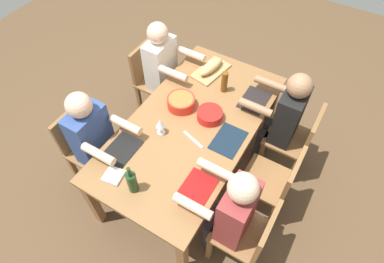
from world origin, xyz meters
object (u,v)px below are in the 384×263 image
at_px(dining_table, 192,129).
at_px(diner_far_right, 231,211).
at_px(chair_far_right, 250,234).
at_px(diner_near_right, 95,138).
at_px(chair_near_left, 152,76).
at_px(wine_glass, 160,124).
at_px(chair_far_center, 276,181).
at_px(wine_bottle, 132,182).
at_px(diner_near_left, 164,67).
at_px(chair_far_left, 297,138).
at_px(diner_far_left, 284,116).
at_px(chair_near_right, 86,144).
at_px(beer_bottle, 224,82).
at_px(cutting_board, 211,71).
at_px(bread_loaf, 211,67).
at_px(napkin_stack, 113,176).
at_px(serving_bowl_fruit, 181,102).
at_px(serving_bowl_greens, 210,114).

height_order(dining_table, diner_far_right, diner_far_right).
bearing_deg(chair_far_right, diner_near_right, -90.00).
relative_size(chair_near_left, wine_glass, 5.12).
relative_size(chair_far_center, wine_glass, 5.12).
bearing_deg(wine_bottle, diner_near_left, -155.21).
bearing_deg(chair_far_left, diner_far_left, -90.00).
relative_size(chair_far_right, chair_near_left, 1.00).
distance_m(chair_far_left, chair_near_right, 1.99).
distance_m(beer_bottle, wine_glass, 0.76).
distance_m(chair_far_right, cutting_board, 1.61).
xyz_separation_m(chair_far_left, chair_near_right, (1.07, -1.67, 0.00)).
bearing_deg(bread_loaf, chair_near_left, -77.66).
distance_m(dining_table, chair_near_left, 1.01).
height_order(dining_table, beer_bottle, beer_bottle).
bearing_deg(diner_near_right, dining_table, 129.34).
bearing_deg(napkin_stack, diner_far_right, 104.12).
xyz_separation_m(bread_loaf, beer_bottle, (0.17, 0.23, 0.04)).
relative_size(diner_far_right, beer_bottle, 5.45).
bearing_deg(diner_near_left, beer_bottle, 87.64).
distance_m(diner_near_right, wine_bottle, 0.66).
height_order(serving_bowl_fruit, wine_bottle, wine_bottle).
height_order(chair_far_center, serving_bowl_greens, chair_far_center).
height_order(dining_table, chair_near_right, chair_near_right).
height_order(chair_near_left, diner_near_left, diner_near_left).
bearing_deg(chair_far_center, bread_loaf, -123.62).
bearing_deg(serving_bowl_fruit, beer_bottle, 147.44).
bearing_deg(chair_near_right, chair_far_left, 122.61).
xyz_separation_m(diner_near_left, chair_far_center, (0.54, 1.49, -0.21)).
bearing_deg(serving_bowl_fruit, chair_far_right, 57.12).
distance_m(dining_table, wine_bottle, 0.79).
height_order(diner_far_right, chair_far_center, diner_far_right).
relative_size(chair_far_center, serving_bowl_greens, 3.75).
xyz_separation_m(diner_far_right, wine_bottle, (0.23, -0.70, 0.15)).
height_order(chair_far_left, serving_bowl_greens, chair_far_left).
height_order(chair_far_left, beer_bottle, beer_bottle).
xyz_separation_m(chair_far_right, wine_glass, (-0.32, -1.02, 0.37)).
bearing_deg(chair_near_left, diner_near_right, 9.73).
bearing_deg(bread_loaf, diner_far_right, 34.58).
distance_m(chair_near_right, napkin_stack, 0.68).
bearing_deg(diner_near_left, diner_near_right, 0.00).
height_order(diner_far_left, beer_bottle, diner_far_left).
bearing_deg(diner_near_right, napkin_stack, 60.41).
bearing_deg(chair_far_right, chair_far_left, 180.00).
xyz_separation_m(chair_far_left, serving_bowl_greens, (0.40, -0.74, 0.31)).
relative_size(chair_far_center, wine_bottle, 2.93).
xyz_separation_m(serving_bowl_greens, wine_bottle, (0.90, -0.15, 0.06)).
xyz_separation_m(cutting_board, wine_bottle, (1.45, 0.13, 0.10)).
bearing_deg(wine_bottle, dining_table, 176.15).
bearing_deg(dining_table, chair_near_left, -122.61).
relative_size(chair_near_left, serving_bowl_greens, 3.75).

